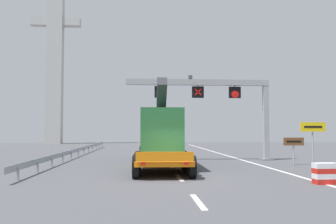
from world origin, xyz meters
TOP-DOWN VIEW (x-y plane):
  - ground at (0.00, 0.00)m, footprint 112.00×112.00m
  - lane_markings at (0.20, 14.94)m, footprint 0.20×44.48m
  - edge_line_right at (6.20, 12.00)m, footprint 0.20×63.00m
  - overhead_lane_gantry at (4.19, 10.30)m, footprint 11.45×0.90m
  - heavy_haul_truck_orange at (-0.43, 7.12)m, footprint 3.21×14.10m
  - exit_sign_yellow at (8.67, 3.61)m, footprint 1.56×0.15m
  - tourist_info_sign_brown at (8.51, 6.07)m, footprint 1.39×0.15m
  - crash_barrier_striped at (6.24, -2.50)m, footprint 1.03×0.56m
  - guardrail_left at (-7.35, 16.69)m, footprint 0.13×37.38m
  - bridge_pylon_distant at (-17.64, 49.18)m, footprint 9.00×2.00m

SIDE VIEW (x-z plane):
  - ground at x=0.00m, z-range 0.00..0.00m
  - edge_line_right at x=6.20m, z-range 0.00..0.01m
  - lane_markings at x=0.20m, z-range 0.00..0.01m
  - crash_barrier_striped at x=6.24m, z-range 0.00..0.90m
  - guardrail_left at x=-7.35m, z-range 0.18..0.94m
  - tourist_info_sign_brown at x=8.51m, z-range 0.47..2.30m
  - heavy_haul_truck_orange at x=-0.43m, z-range -0.66..4.64m
  - exit_sign_yellow at x=8.67m, z-range 0.74..3.54m
  - overhead_lane_gantry at x=4.19m, z-range 1.79..8.40m
  - bridge_pylon_distant at x=-17.64m, z-range 0.39..36.23m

